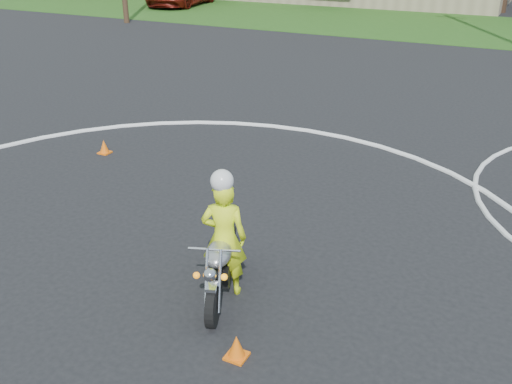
% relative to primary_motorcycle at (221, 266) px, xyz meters
% --- Properties ---
extents(ground, '(120.00, 120.00, 0.00)m').
position_rel_primary_motorcycle_xyz_m(ground, '(-1.52, -2.18, -0.47)').
color(ground, black).
rests_on(ground, ground).
extents(grass_strip, '(120.00, 10.00, 0.02)m').
position_rel_primary_motorcycle_xyz_m(grass_strip, '(-1.52, 24.82, -0.46)').
color(grass_strip, '#1E4714').
rests_on(grass_strip, ground).
extents(course_markings, '(19.05, 19.05, 0.12)m').
position_rel_primary_motorcycle_xyz_m(course_markings, '(0.65, 2.17, -0.46)').
color(course_markings, silver).
rests_on(course_markings, ground).
extents(primary_motorcycle, '(0.82, 1.75, 0.96)m').
position_rel_primary_motorcycle_xyz_m(primary_motorcycle, '(0.00, 0.00, 0.00)').
color(primary_motorcycle, black).
rests_on(primary_motorcycle, ground).
extents(rider_primary_grp, '(0.69, 0.57, 1.79)m').
position_rel_primary_motorcycle_xyz_m(rider_primary_grp, '(-0.01, 0.13, 0.39)').
color(rider_primary_grp, '#E6FF1A').
rests_on(rider_primary_grp, ground).
extents(traffic_cones, '(17.91, 11.60, 0.30)m').
position_rel_primary_motorcycle_xyz_m(traffic_cones, '(2.31, 0.76, -0.33)').
color(traffic_cones, orange).
rests_on(traffic_cones, ground).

